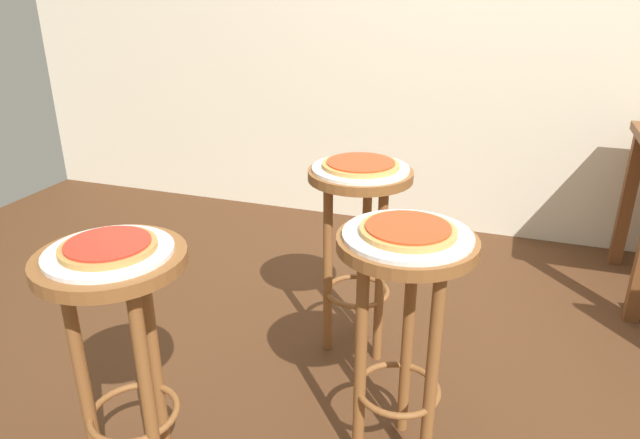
{
  "coord_description": "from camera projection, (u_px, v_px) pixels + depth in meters",
  "views": [
    {
      "loc": [
        0.13,
        -1.66,
        1.38
      ],
      "look_at": [
        -0.42,
        -0.05,
        0.67
      ],
      "focal_mm": 32.35,
      "sensor_mm": 36.0,
      "label": 1
    }
  ],
  "objects": [
    {
      "name": "ground_plane",
      "position": [
        438.0,
        406.0,
        2.02
      ],
      "size": [
        6.0,
        6.0,
        0.0
      ],
      "primitive_type": "plane",
      "color": "#4C2D19"
    },
    {
      "name": "stool_foreground",
      "position": [
        120.0,
        322.0,
        1.51
      ],
      "size": [
        0.38,
        0.38,
        0.75
      ],
      "color": "brown",
      "rests_on": "ground_plane"
    },
    {
      "name": "serving_plate_foreground",
      "position": [
        109.0,
        252.0,
        1.43
      ],
      "size": [
        0.32,
        0.32,
        0.01
      ],
      "primitive_type": "cylinder",
      "color": "silver",
      "rests_on": "stool_foreground"
    },
    {
      "name": "pizza_foreground",
      "position": [
        108.0,
        246.0,
        1.43
      ],
      "size": [
        0.24,
        0.24,
        0.02
      ],
      "color": "#B78442",
      "rests_on": "serving_plate_foreground"
    },
    {
      "name": "stool_middle",
      "position": [
        403.0,
        302.0,
        1.61
      ],
      "size": [
        0.38,
        0.38,
        0.75
      ],
      "color": "brown",
      "rests_on": "ground_plane"
    },
    {
      "name": "serving_plate_middle",
      "position": [
        408.0,
        235.0,
        1.53
      ],
      "size": [
        0.35,
        0.35,
        0.01
      ],
      "primitive_type": "cylinder",
      "color": "silver",
      "rests_on": "stool_middle"
    },
    {
      "name": "pizza_middle",
      "position": [
        408.0,
        230.0,
        1.52
      ],
      "size": [
        0.26,
        0.26,
        0.02
      ],
      "color": "tan",
      "rests_on": "serving_plate_middle"
    },
    {
      "name": "stool_leftside",
      "position": [
        359.0,
        221.0,
        2.15
      ],
      "size": [
        0.38,
        0.38,
        0.75
      ],
      "color": "brown",
      "rests_on": "ground_plane"
    },
    {
      "name": "serving_plate_leftside",
      "position": [
        361.0,
        169.0,
        2.07
      ],
      "size": [
        0.35,
        0.35,
        0.01
      ],
      "primitive_type": "cylinder",
      "color": "white",
      "rests_on": "stool_leftside"
    },
    {
      "name": "pizza_leftside",
      "position": [
        361.0,
        164.0,
        2.07
      ],
      "size": [
        0.28,
        0.28,
        0.02
      ],
      "color": "tan",
      "rests_on": "serving_plate_leftside"
    }
  ]
}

